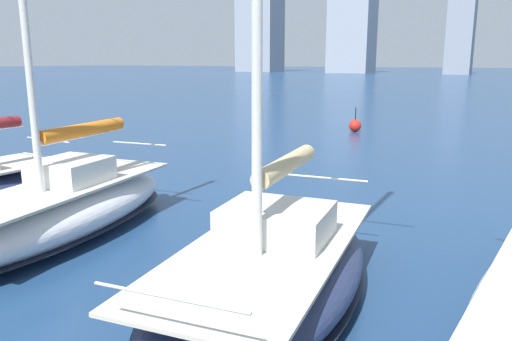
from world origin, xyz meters
TOP-DOWN VIEW (x-y plane):
  - city_skyline at (27.19, -160.68)m, footprint 172.64×18.04m
  - sailboat_tan at (-0.56, -5.85)m, footprint 3.73×6.99m
  - sailboat_orange at (5.14, -6.48)m, footprint 3.28×7.47m
  - channel_buoy at (4.55, -26.74)m, footprint 0.70×0.70m

SIDE VIEW (x-z plane):
  - channel_buoy at x=4.55m, z-range -0.34..1.06m
  - sailboat_tan at x=-0.56m, z-range -5.45..6.75m
  - sailboat_orange at x=5.14m, z-range -4.00..5.40m
  - city_skyline at x=27.19m, z-range -4.18..38.71m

